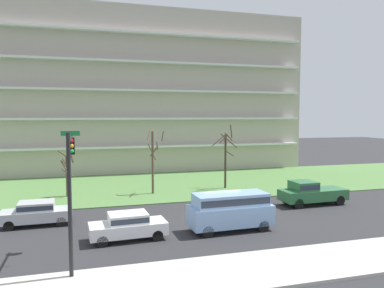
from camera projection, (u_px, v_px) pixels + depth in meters
ground at (216, 222)px, 25.16m from camera, size 160.00×160.00×0.00m
sidewalk_curb_near at (274, 267)px, 17.48m from camera, size 80.00×4.00×0.15m
grass_lawn_strip at (171, 184)px, 38.59m from camera, size 80.00×16.00×0.08m
apartment_building at (149, 93)px, 51.04m from camera, size 39.71×12.56×20.35m
tree_far_left at (67, 173)px, 32.58m from camera, size 1.35×1.15×4.24m
tree_left at (153, 159)px, 33.74m from camera, size 1.60×1.86×5.84m
tree_center at (226, 156)px, 36.31m from camera, size 2.11×2.14×6.31m
sedan_silver_near_left at (37, 212)px, 24.34m from camera, size 4.43×1.88×1.57m
sedan_white_center_left at (128, 225)px, 21.51m from camera, size 4.49×2.04×1.57m
pickup_green_center_right at (310, 192)px, 29.89m from camera, size 5.45×2.13×1.95m
van_blue_near_right at (230, 209)px, 23.19m from camera, size 5.26×2.16×2.36m
traffic_signal_mast at (71, 176)px, 17.39m from camera, size 0.90×4.44×6.47m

